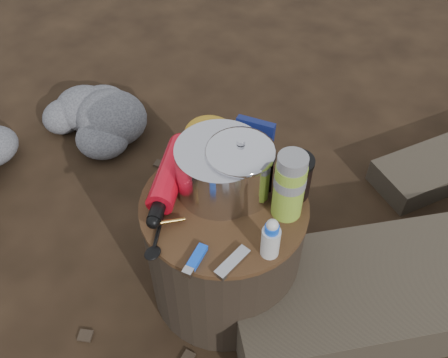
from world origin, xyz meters
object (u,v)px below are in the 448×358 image
Objects in this scene: fuel_bottle at (171,174)px; stump at (224,249)px; thermos at (289,186)px; travel_mug at (295,177)px; camping_pot at (240,168)px.

stump is at bearing -16.27° from fuel_bottle.
travel_mug is (-0.01, 0.06, -0.03)m from thermos.
fuel_bottle is 0.31m from travel_mug.
fuel_bottle is at bearing -163.55° from thermos.
camping_pot is at bearing -176.31° from thermos.
thermos reaches higher than travel_mug.
travel_mug is (0.12, 0.07, -0.02)m from camping_pot.
thermos is at bearing 25.26° from stump.
camping_pot is 1.42× the size of travel_mug.
camping_pot is 0.59× the size of fuel_bottle.
stump is at bearing -133.95° from travel_mug.
thermos is 0.07m from travel_mug.
fuel_bottle is at bearing -151.58° from travel_mug.
camping_pot is 0.18m from fuel_bottle.
thermos is at bearing 3.69° from camping_pot.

